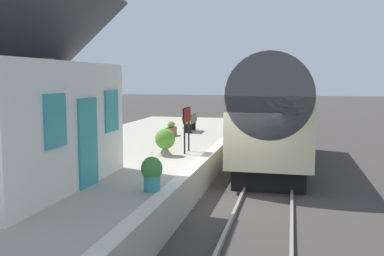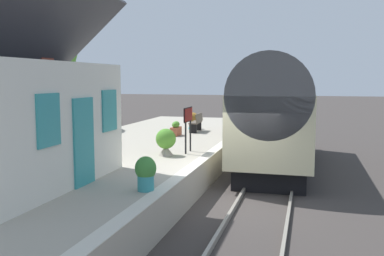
{
  "view_description": "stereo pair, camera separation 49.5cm",
  "coord_description": "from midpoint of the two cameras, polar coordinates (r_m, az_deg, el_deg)",
  "views": [
    {
      "loc": [
        -11.66,
        -1.55,
        3.51
      ],
      "look_at": [
        1.44,
        1.5,
        1.96
      ],
      "focal_mm": 40.19,
      "sensor_mm": 36.0,
      "label": 1
    },
    {
      "loc": [
        -11.54,
        -2.03,
        3.51
      ],
      "look_at": [
        1.44,
        1.5,
        1.96
      ],
      "focal_mm": 40.19,
      "sensor_mm": 36.0,
      "label": 2
    }
  ],
  "objects": [
    {
      "name": "tree_far_left",
      "position": [
        24.23,
        -19.72,
        10.89
      ],
      "size": [
        4.51,
        4.54,
        8.36
      ],
      "color": "#4C3828",
      "rests_on": "ground"
    },
    {
      "name": "tree_far_right",
      "position": [
        30.49,
        -23.32,
        10.63
      ],
      "size": [
        4.47,
        4.36,
        8.36
      ],
      "color": "#4C3828",
      "rests_on": "ground"
    },
    {
      "name": "platform_edge_coping",
      "position": [
        12.24,
        0.83,
        -5.42
      ],
      "size": [
        32.0,
        0.36,
        0.02
      ],
      "primitive_type": "cube",
      "color": "beige",
      "rests_on": "platform"
    },
    {
      "name": "platform",
      "position": [
        13.46,
        -12.39,
        -6.59
      ],
      "size": [
        32.0,
        6.68,
        0.96
      ],
      "primitive_type": "cube",
      "color": "#A39B8C",
      "rests_on": "ground"
    },
    {
      "name": "planter_bench_left",
      "position": [
        21.94,
        0.76,
        1.0
      ],
      "size": [
        0.56,
        0.56,
        0.88
      ],
      "color": "teal",
      "rests_on": "platform"
    },
    {
      "name": "station_sign_board",
      "position": [
        14.76,
        0.43,
        1.28
      ],
      "size": [
        0.96,
        0.06,
        1.57
      ],
      "color": "black",
      "rests_on": "platform"
    },
    {
      "name": "ground_plane",
      "position": [
        12.25,
        6.27,
        -10.11
      ],
      "size": [
        160.0,
        160.0,
        0.0
      ],
      "primitive_type": "plane",
      "color": "#383330"
    },
    {
      "name": "station_building",
      "position": [
        11.15,
        -22.87,
        1.28
      ],
      "size": [
        5.75,
        4.14,
        5.64
      ],
      "color": "silver",
      "rests_on": "platform"
    },
    {
      "name": "planter_edge_near",
      "position": [
        19.3,
        -1.42,
        -0.1
      ],
      "size": [
        0.78,
        0.32,
        0.65
      ],
      "color": "#9E5138",
      "rests_on": "platform"
    },
    {
      "name": "planter_edge_far",
      "position": [
        9.85,
        -4.73,
        -5.88
      ],
      "size": [
        0.49,
        0.49,
        0.8
      ],
      "color": "teal",
      "rests_on": "platform"
    },
    {
      "name": "planter_by_door",
      "position": [
        14.3,
        -2.5,
        -1.81
      ],
      "size": [
        0.67,
        0.67,
        0.9
      ],
      "color": "gray",
      "rests_on": "platform"
    },
    {
      "name": "rail_far",
      "position": [
        12.2,
        7.12,
        -9.84
      ],
      "size": [
        52.0,
        0.08,
        0.14
      ],
      "primitive_type": "cube",
      "color": "gray",
      "rests_on": "ground"
    },
    {
      "name": "bench_near_building",
      "position": [
        20.71,
        1.32,
        0.82
      ],
      "size": [
        1.42,
        0.5,
        0.88
      ],
      "color": "brown",
      "rests_on": "platform"
    },
    {
      "name": "train",
      "position": [
        17.44,
        12.25,
        2.18
      ],
      "size": [
        9.53,
        2.73,
        4.32
      ],
      "color": "black",
      "rests_on": "ground"
    },
    {
      "name": "rail_near",
      "position": [
        12.1,
        13.99,
        -10.14
      ],
      "size": [
        52.0,
        0.08,
        0.14
      ],
      "primitive_type": "cube",
      "color": "gray",
      "rests_on": "ground"
    }
  ]
}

